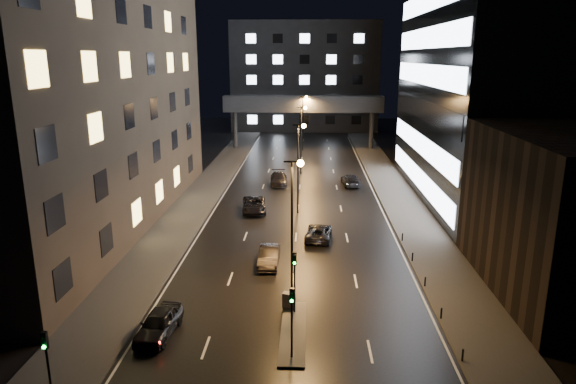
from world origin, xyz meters
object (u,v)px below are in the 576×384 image
(car_away_d, at_px, (279,179))
(car_toward_a, at_px, (319,232))
(car_away_c, at_px, (254,205))
(car_away_b, at_px, (269,256))
(car_away_a, at_px, (159,323))
(utility_cabinet, at_px, (289,300))
(car_toward_b, at_px, (351,180))

(car_away_d, relative_size, car_toward_a, 1.10)
(car_away_d, bearing_deg, car_away_c, -103.07)
(car_away_b, relative_size, car_toward_a, 0.93)
(car_away_c, height_order, car_away_d, car_away_d)
(car_away_a, xyz_separation_m, car_away_b, (6.12, 11.64, -0.05))
(utility_cabinet, bearing_deg, car_away_b, 119.70)
(car_away_c, xyz_separation_m, car_away_d, (2.05, 12.95, 0.02))
(car_away_b, distance_m, car_away_c, 15.66)
(car_away_a, distance_m, car_away_c, 27.22)
(car_away_b, xyz_separation_m, car_away_d, (-0.86, 28.34, 0.03))
(car_away_b, xyz_separation_m, utility_cabinet, (2.01, -7.97, -0.06))
(car_away_a, xyz_separation_m, car_away_c, (3.22, 27.03, -0.03))
(car_away_a, relative_size, car_away_d, 0.86)
(car_toward_a, relative_size, utility_cabinet, 4.47)
(utility_cabinet, bearing_deg, car_away_c, 117.44)
(car_toward_b, relative_size, utility_cabinet, 4.69)
(car_away_a, xyz_separation_m, utility_cabinet, (8.13, 3.67, -0.11))
(car_away_d, distance_m, utility_cabinet, 36.42)
(car_away_d, relative_size, car_toward_b, 1.05)
(car_away_a, distance_m, car_toward_a, 20.96)
(car_away_c, bearing_deg, car_toward_b, 39.88)
(utility_cabinet, bearing_deg, car_away_a, -140.14)
(car_toward_a, bearing_deg, utility_cabinet, 87.21)
(car_away_c, relative_size, car_toward_a, 1.13)
(car_away_b, relative_size, car_toward_b, 0.89)
(car_away_d, height_order, car_toward_b, car_away_d)
(car_away_a, bearing_deg, car_away_b, 68.35)
(car_away_a, distance_m, car_away_d, 40.32)
(car_away_d, bearing_deg, car_away_b, -92.36)
(car_away_b, distance_m, utility_cabinet, 8.22)
(car_away_d, height_order, car_toward_a, car_away_d)
(car_away_b, xyz_separation_m, car_toward_b, (9.05, 28.05, -0.01))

